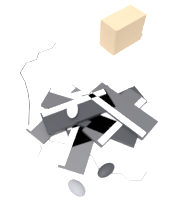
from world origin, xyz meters
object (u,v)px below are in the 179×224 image
(mouse_1, at_px, (76,188))
(keyboard_5, at_px, (77,106))
(keyboard_1, at_px, (102,126))
(mouse_2, at_px, (72,110))
(cardboard_box, at_px, (122,30))
(keyboard_4, at_px, (59,112))
(keyboard_2, at_px, (113,107))
(keyboard_6, at_px, (103,122))
(mouse_3, at_px, (106,170))
(keyboard_7, at_px, (116,116))
(keyboard_9, at_px, (121,109))
(mouse_0, at_px, (33,152))
(keyboard_0, at_px, (82,135))
(keyboard_3, at_px, (81,102))
(keyboard_8, at_px, (78,110))

(mouse_1, bearing_deg, keyboard_5, -47.92)
(keyboard_1, xyz_separation_m, mouse_1, (0.39, 0.01, 0.01))
(mouse_2, distance_m, cardboard_box, 0.81)
(cardboard_box, bearing_deg, keyboard_4, -11.09)
(keyboard_2, relative_size, keyboard_6, 0.98)
(keyboard_4, relative_size, cardboard_box, 1.50)
(mouse_3, bearing_deg, keyboard_4, 91.29)
(keyboard_5, bearing_deg, mouse_3, 45.30)
(keyboard_7, bearing_deg, mouse_1, -6.77)
(keyboard_6, xyz_separation_m, keyboard_7, (-0.07, 0.06, 0.00))
(keyboard_6, bearing_deg, mouse_2, -82.42)
(keyboard_9, bearing_deg, mouse_0, -41.05)
(keyboard_0, distance_m, keyboard_7, 0.24)
(mouse_0, bearing_deg, mouse_1, -94.99)
(keyboard_3, height_order, keyboard_4, same)
(keyboard_3, relative_size, keyboard_4, 0.93)
(mouse_2, height_order, mouse_3, mouse_2)
(keyboard_1, bearing_deg, keyboard_4, -87.92)
(mouse_3, bearing_deg, keyboard_0, 86.35)
(cardboard_box, bearing_deg, keyboard_7, 15.59)
(keyboard_4, height_order, keyboard_7, keyboard_7)
(keyboard_2, distance_m, cardboard_box, 0.66)
(mouse_3, bearing_deg, keyboard_2, 44.59)
(keyboard_2, distance_m, mouse_3, 0.42)
(keyboard_1, distance_m, mouse_0, 0.44)
(keyboard_1, xyz_separation_m, cardboard_box, (-0.79, -0.13, 0.10))
(keyboard_4, relative_size, mouse_1, 4.22)
(keyboard_3, relative_size, cardboard_box, 1.40)
(keyboard_4, distance_m, keyboard_8, 0.14)
(mouse_2, bearing_deg, keyboard_4, 66.41)
(keyboard_6, height_order, mouse_3, keyboard_6)
(mouse_1, bearing_deg, keyboard_2, -73.24)
(keyboard_3, bearing_deg, mouse_1, 21.24)
(mouse_0, bearing_deg, keyboard_5, -6.80)
(keyboard_8, bearing_deg, keyboard_7, 107.47)
(cardboard_box, bearing_deg, mouse_0, -8.70)
(keyboard_2, height_order, keyboard_6, keyboard_6)
(mouse_1, height_order, cardboard_box, cardboard_box)
(keyboard_7, bearing_deg, keyboard_4, -74.69)
(keyboard_3, bearing_deg, mouse_3, 40.34)
(keyboard_1, height_order, mouse_2, mouse_2)
(keyboard_6, bearing_deg, keyboard_1, -19.54)
(keyboard_3, xyz_separation_m, mouse_0, (0.43, -0.11, 0.01))
(keyboard_4, bearing_deg, keyboard_0, 65.31)
(keyboard_5, relative_size, keyboard_9, 0.96)
(mouse_1, relative_size, mouse_3, 1.00)
(keyboard_8, bearing_deg, keyboard_5, -146.82)
(mouse_0, height_order, mouse_2, mouse_2)
(keyboard_4, xyz_separation_m, mouse_1, (0.38, 0.30, 0.01))
(keyboard_6, height_order, keyboard_9, keyboard_9)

